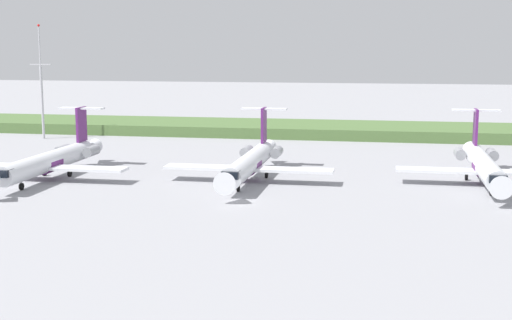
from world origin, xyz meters
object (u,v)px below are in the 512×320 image
at_px(regional_jet_second, 50,160).
at_px(regional_jet_third, 250,162).
at_px(antenna_mast, 42,92).
at_px(regional_jet_fourth, 483,164).

xyz_separation_m(regional_jet_second, regional_jet_third, (27.22, 4.00, 0.00)).
bearing_deg(antenna_mast, regional_jet_second, -61.65).
xyz_separation_m(regional_jet_second, regional_jet_fourth, (58.03, 7.38, 0.00)).
height_order(regional_jet_second, regional_jet_fourth, same).
distance_m(regional_jet_third, antenna_mast, 60.75).
bearing_deg(regional_jet_second, regional_jet_third, 8.36).
bearing_deg(antenna_mast, regional_jet_fourth, -22.15).
bearing_deg(regional_jet_fourth, regional_jet_third, -173.74).
xyz_separation_m(regional_jet_third, antenna_mast, (-48.67, 35.73, 6.74)).
relative_size(regional_jet_fourth, antenna_mast, 1.39).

